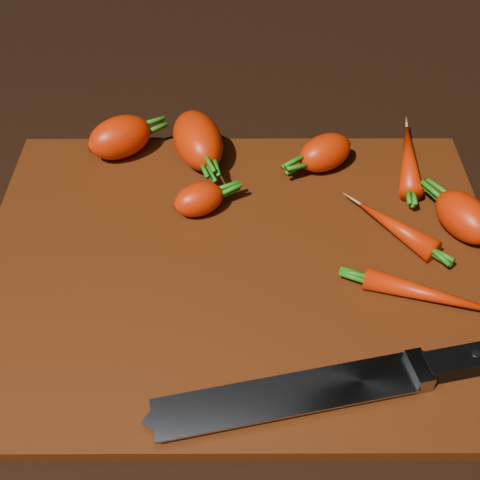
{
  "coord_description": "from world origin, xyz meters",
  "views": [
    {
      "loc": [
        -0.0,
        -0.45,
        0.47
      ],
      "look_at": [
        0.0,
        0.01,
        0.03
      ],
      "focal_mm": 50.0,
      "sensor_mm": 36.0,
      "label": 1
    }
  ],
  "objects": [
    {
      "name": "ground",
      "position": [
        0.0,
        0.0,
        -0.01
      ],
      "size": [
        2.0,
        2.0,
        0.01
      ],
      "primitive_type": "cube",
      "color": "black"
    },
    {
      "name": "cutting_board",
      "position": [
        0.0,
        0.0,
        0.01
      ],
      "size": [
        0.5,
        0.4,
        0.01
      ],
      "primitive_type": "cube",
      "color": "#4E1E07",
      "rests_on": "ground"
    },
    {
      "name": "carrot_3",
      "position": [
        -0.04,
        0.07,
        0.03
      ],
      "size": [
        0.06,
        0.05,
        0.03
      ],
      "primitive_type": "ellipsoid",
      "rotation": [
        0.0,
        0.0,
        0.47
      ],
      "color": "red",
      "rests_on": "cutting_board"
    },
    {
      "name": "carrot_7",
      "position": [
        0.15,
        0.03,
        0.02
      ],
      "size": [
        0.08,
        0.08,
        0.02
      ],
      "primitive_type": "ellipsoid",
      "rotation": [
        0.0,
        0.0,
        2.29
      ],
      "color": "red",
      "rests_on": "cutting_board"
    },
    {
      "name": "carrot_1",
      "position": [
        -0.05,
        0.16,
        0.04
      ],
      "size": [
        0.08,
        0.1,
        0.05
      ],
      "primitive_type": "ellipsoid",
      "rotation": [
        0.0,
        0.0,
        -1.27
      ],
      "color": "red",
      "rests_on": "cutting_board"
    },
    {
      "name": "knife",
      "position": [
        0.06,
        -0.15,
        0.02
      ],
      "size": [
        0.34,
        0.1,
        0.02
      ],
      "rotation": [
        0.0,
        0.0,
        0.21
      ],
      "color": "gray",
      "rests_on": "cutting_board"
    },
    {
      "name": "carrot_4",
      "position": [
        0.22,
        0.04,
        0.03
      ],
      "size": [
        0.07,
        0.08,
        0.04
      ],
      "primitive_type": "ellipsoid",
      "rotation": [
        0.0,
        0.0,
        2.06
      ],
      "color": "red",
      "rests_on": "cutting_board"
    },
    {
      "name": "carrot_0",
      "position": [
        -0.13,
        0.17,
        0.04
      ],
      "size": [
        0.09,
        0.08,
        0.05
      ],
      "primitive_type": "ellipsoid",
      "rotation": [
        0.0,
        0.0,
        0.59
      ],
      "color": "red",
      "rests_on": "cutting_board"
    },
    {
      "name": "carrot_6",
      "position": [
        0.17,
        -0.05,
        0.02
      ],
      "size": [
        0.12,
        0.06,
        0.02
      ],
      "primitive_type": "ellipsoid",
      "rotation": [
        0.0,
        0.0,
        -0.35
      ],
      "color": "red",
      "rests_on": "cutting_board"
    },
    {
      "name": "carrot_5",
      "position": [
        0.19,
        0.14,
        0.02
      ],
      "size": [
        0.04,
        0.12,
        0.03
      ],
      "primitive_type": "ellipsoid",
      "rotation": [
        0.0,
        0.0,
        1.42
      ],
      "color": "red",
      "rests_on": "cutting_board"
    },
    {
      "name": "carrot_2",
      "position": [
        0.09,
        0.15,
        0.03
      ],
      "size": [
        0.08,
        0.07,
        0.04
      ],
      "primitive_type": "ellipsoid",
      "rotation": [
        0.0,
        0.0,
        3.7
      ],
      "color": "red",
      "rests_on": "cutting_board"
    }
  ]
}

